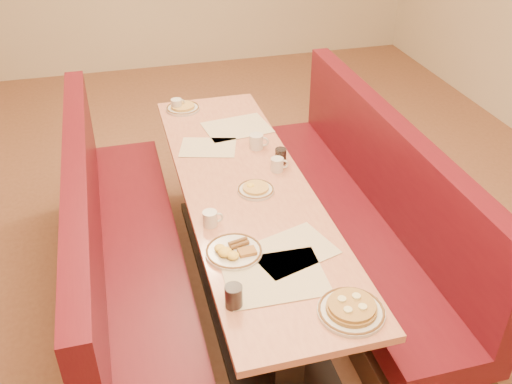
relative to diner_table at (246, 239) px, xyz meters
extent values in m
plane|color=#9E6647|center=(0.00, 0.00, -0.37)|extent=(8.00, 8.00, 0.00)
cube|color=black|center=(0.00, 0.00, -0.34)|extent=(0.55, 1.88, 0.06)
cube|color=black|center=(0.00, 0.00, -0.02)|extent=(0.15, 1.75, 0.71)
cube|color=tan|center=(0.00, 0.00, 0.36)|extent=(0.70, 2.50, 0.04)
cube|color=#4C3326|center=(-0.68, 0.00, -0.27)|extent=(0.55, 2.50, 0.20)
cube|color=#570F16|center=(-0.68, 0.00, 0.00)|extent=(0.55, 2.50, 0.16)
cube|color=#570F16|center=(-0.89, 0.00, 0.38)|extent=(0.12, 2.50, 0.60)
cube|color=#4C3326|center=(0.68, 0.00, -0.27)|extent=(0.55, 2.50, 0.20)
cube|color=#570F16|center=(0.68, 0.00, 0.00)|extent=(0.55, 2.50, 0.16)
cube|color=#570F16|center=(0.89, 0.00, 0.38)|extent=(0.12, 2.50, 0.60)
cube|color=beige|center=(-0.06, -0.78, 0.38)|extent=(0.46, 0.35, 0.00)
cube|color=beige|center=(0.07, -0.62, 0.38)|extent=(0.45, 0.39, 0.00)
cube|color=beige|center=(-0.12, 0.49, 0.38)|extent=(0.40, 0.34, 0.00)
cube|color=beige|center=(0.12, 0.72, 0.38)|extent=(0.46, 0.37, 0.00)
cylinder|color=beige|center=(0.18, -1.08, 0.38)|extent=(0.29, 0.29, 0.02)
torus|color=brown|center=(0.18, -1.08, 0.39)|extent=(0.28, 0.28, 0.01)
cylinder|color=#B48640|center=(0.18, -1.08, 0.40)|extent=(0.21, 0.21, 0.02)
cylinder|color=#B48640|center=(0.18, -1.08, 0.42)|extent=(0.20, 0.20, 0.02)
cylinder|color=beige|center=(0.22, -1.04, 0.43)|extent=(0.04, 0.04, 0.01)
cylinder|color=beige|center=(0.15, -1.04, 0.43)|extent=(0.04, 0.04, 0.01)
cylinder|color=beige|center=(0.15, -1.11, 0.43)|extent=(0.04, 0.04, 0.01)
cylinder|color=beige|center=(0.22, -1.11, 0.43)|extent=(0.04, 0.04, 0.01)
cylinder|color=beige|center=(-0.20, -0.57, 0.38)|extent=(0.27, 0.27, 0.02)
torus|color=brown|center=(-0.20, -0.57, 0.39)|extent=(0.27, 0.27, 0.01)
ellipsoid|color=#FFBB41|center=(-0.25, -0.59, 0.41)|extent=(0.07, 0.07, 0.04)
ellipsoid|color=#FFBB41|center=(-0.22, -0.62, 0.41)|extent=(0.06, 0.06, 0.03)
ellipsoid|color=#FFBB41|center=(-0.27, -0.55, 0.41)|extent=(0.05, 0.05, 0.03)
cylinder|color=brown|center=(-0.17, -0.55, 0.41)|extent=(0.10, 0.04, 0.02)
cylinder|color=brown|center=(-0.17, -0.52, 0.41)|extent=(0.10, 0.04, 0.02)
cube|color=#B47738|center=(-0.14, -0.60, 0.40)|extent=(0.09, 0.06, 0.02)
cylinder|color=beige|center=(0.04, -0.07, 0.38)|extent=(0.21, 0.21, 0.02)
torus|color=brown|center=(0.04, -0.07, 0.39)|extent=(0.20, 0.20, 0.01)
cylinder|color=#F2BB55|center=(0.04, -0.07, 0.40)|extent=(0.14, 0.14, 0.02)
ellipsoid|color=#FFBB41|center=(0.01, -0.05, 0.41)|extent=(0.04, 0.04, 0.02)
cylinder|color=beige|center=(-0.19, 1.10, 0.38)|extent=(0.24, 0.24, 0.02)
torus|color=brown|center=(-0.19, 1.10, 0.39)|extent=(0.24, 0.24, 0.01)
cylinder|color=#F2BB55|center=(-0.19, 1.10, 0.40)|extent=(0.17, 0.17, 0.02)
ellipsoid|color=#FFBB41|center=(-0.22, 1.12, 0.41)|extent=(0.05, 0.05, 0.02)
cylinder|color=beige|center=(0.22, 0.12, 0.42)|extent=(0.07, 0.07, 0.08)
torus|color=beige|center=(0.26, 0.11, 0.42)|extent=(0.06, 0.02, 0.06)
cylinder|color=black|center=(0.22, 0.12, 0.45)|extent=(0.06, 0.06, 0.01)
cylinder|color=beige|center=(-0.27, -0.31, 0.42)|extent=(0.07, 0.07, 0.08)
torus|color=beige|center=(-0.22, -0.31, 0.42)|extent=(0.06, 0.01, 0.06)
cylinder|color=black|center=(-0.27, -0.31, 0.45)|extent=(0.06, 0.06, 0.01)
cylinder|color=beige|center=(0.17, 0.41, 0.42)|extent=(0.09, 0.09, 0.09)
torus|color=beige|center=(0.22, 0.40, 0.42)|extent=(0.07, 0.04, 0.07)
cylinder|color=black|center=(0.17, 0.41, 0.46)|extent=(0.07, 0.07, 0.01)
cylinder|color=beige|center=(-0.23, 1.10, 0.42)|extent=(0.08, 0.08, 0.08)
torus|color=beige|center=(-0.19, 1.12, 0.42)|extent=(0.06, 0.04, 0.06)
cylinder|color=black|center=(-0.23, 1.10, 0.45)|extent=(0.07, 0.07, 0.01)
cylinder|color=black|center=(-0.28, -0.90, 0.43)|extent=(0.07, 0.07, 0.10)
cylinder|color=silver|center=(-0.28, -0.90, 0.43)|extent=(0.08, 0.08, 0.11)
cylinder|color=black|center=(0.27, 0.20, 0.42)|extent=(0.06, 0.06, 0.09)
cylinder|color=silver|center=(0.27, 0.20, 0.42)|extent=(0.07, 0.07, 0.09)
camera|label=1|loc=(-0.65, -2.63, 2.11)|focal=40.00mm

